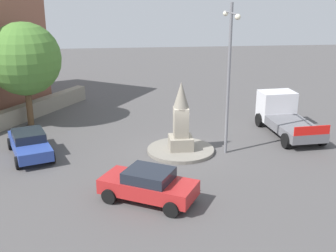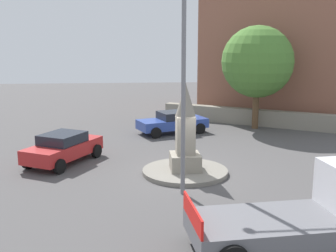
% 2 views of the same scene
% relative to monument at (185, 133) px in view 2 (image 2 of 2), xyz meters
% --- Properties ---
extents(ground_plane, '(80.00, 80.00, 0.00)m').
position_rel_monument_xyz_m(ground_plane, '(0.00, 0.00, -1.76)').
color(ground_plane, '#4F4C4C').
extents(traffic_island, '(3.62, 3.62, 0.18)m').
position_rel_monument_xyz_m(traffic_island, '(0.00, 0.00, -1.67)').
color(traffic_island, gray).
rests_on(traffic_island, ground).
extents(monument, '(1.24, 1.24, 3.69)m').
position_rel_monument_xyz_m(monument, '(0.00, 0.00, 0.00)').
color(monument, gray).
rests_on(monument, traffic_island).
extents(streetlamp, '(2.70, 0.28, 7.83)m').
position_rel_monument_xyz_m(streetlamp, '(0.40, 2.38, 2.91)').
color(streetlamp, slate).
rests_on(streetlamp, ground).
extents(car_red_parked_left, '(3.44, 4.31, 1.40)m').
position_rel_monument_xyz_m(car_red_parked_left, '(5.38, -2.09, -1.03)').
color(car_red_parked_left, '#B22323').
rests_on(car_red_parked_left, ground).
extents(car_blue_approaching, '(4.50, 3.00, 1.33)m').
position_rel_monument_xyz_m(car_blue_approaching, '(-0.28, -7.99, -1.06)').
color(car_blue_approaching, '#2D479E').
rests_on(car_blue_approaching, ground).
extents(truck_white_far_side, '(5.56, 2.77, 2.23)m').
position_rel_monument_xyz_m(truck_white_far_side, '(-2.67, 6.74, -0.75)').
color(truck_white_far_side, silver).
rests_on(truck_white_far_side, ground).
extents(stone_boundary_wall, '(11.88, 7.83, 1.07)m').
position_rel_monument_xyz_m(stone_boundary_wall, '(-6.19, -9.86, -1.23)').
color(stone_boundary_wall, gray).
rests_on(stone_boundary_wall, ground).
extents(corner_building, '(13.21, 12.74, 10.23)m').
position_rel_monument_xyz_m(corner_building, '(-9.30, -14.79, 3.35)').
color(corner_building, '#935B47').
rests_on(corner_building, ground).
extents(tree_near_wall, '(4.51, 4.51, 6.51)m').
position_rel_monument_xyz_m(tree_near_wall, '(-5.71, -8.98, 2.48)').
color(tree_near_wall, brown).
rests_on(tree_near_wall, ground).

